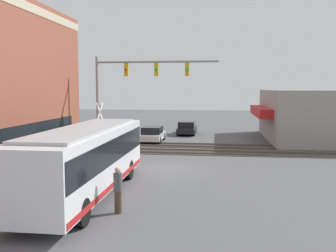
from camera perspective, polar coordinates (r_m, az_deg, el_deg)
ground_plane at (r=22.17m, az=-0.17°, el=-6.61°), size 120.00×120.00×0.00m
shop_building at (r=37.03m, az=22.10°, el=1.55°), size 12.76×10.76×4.59m
city_bus at (r=16.90m, az=-12.37°, el=-4.82°), size 10.84×2.59×3.06m
traffic_signal_gantry at (r=26.98m, az=-5.22°, el=6.84°), size 0.42×8.80×7.02m
crossing_signal at (r=26.34m, az=-10.34°, el=0.32°), size 1.41×1.18×3.81m
rail_track_near at (r=28.01m, az=1.48°, el=-3.94°), size 2.60×60.00×0.15m
rail_track_far at (r=31.16m, az=2.10°, el=-2.96°), size 2.60×60.00×0.15m
parked_car_white at (r=33.37m, az=-2.36°, el=-1.31°), size 4.22×1.82×1.37m
parked_car_black at (r=38.75m, az=2.90°, el=-0.32°), size 4.49×1.82×1.37m
pedestrian_near_bus at (r=14.53m, az=-7.63°, el=-9.60°), size 0.34×0.34×1.79m
pedestrian_at_crossing at (r=25.71m, az=-9.93°, el=-2.86°), size 0.34×0.34×1.82m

